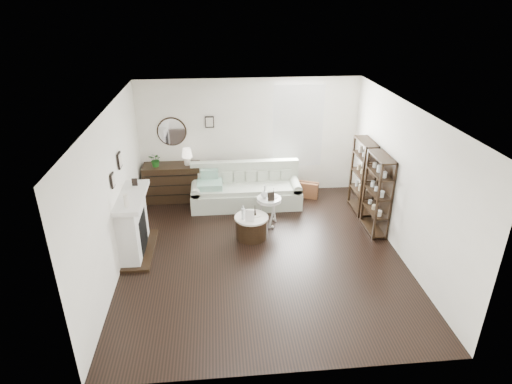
{
  "coord_description": "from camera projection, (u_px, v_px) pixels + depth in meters",
  "views": [
    {
      "loc": [
        -0.74,
        -6.63,
        4.39
      ],
      "look_at": [
        -0.04,
        0.8,
        0.88
      ],
      "focal_mm": 30.0,
      "sensor_mm": 36.0,
      "label": 1
    }
  ],
  "objects": [
    {
      "name": "drum_table",
      "position": [
        251.0,
        227.0,
        8.33
      ],
      "size": [
        0.65,
        0.65,
        0.45
      ],
      "rotation": [
        0.0,
        0.0,
        0.18
      ],
      "color": "black",
      "rests_on": "ground"
    },
    {
      "name": "card_frame_drum",
      "position": [
        250.0,
        216.0,
        8.04
      ],
      "size": [
        0.18,
        0.09,
        0.22
      ],
      "primitive_type": "cube",
      "rotation": [
        -0.21,
        0.0,
        -0.21
      ],
      "color": "silver",
      "rests_on": "drum_table"
    },
    {
      "name": "shelf_unit_far",
      "position": [
        363.0,
        176.0,
        9.16
      ],
      "size": [
        0.3,
        0.8,
        1.6
      ],
      "color": "black",
      "rests_on": "ground"
    },
    {
      "name": "eiffel_ped",
      "position": [
        274.0,
        193.0,
        8.64
      ],
      "size": [
        0.11,
        0.11,
        0.18
      ],
      "primitive_type": null,
      "rotation": [
        0.0,
        0.0,
        -0.05
      ],
      "color": "black",
      "rests_on": "pedestal_table"
    },
    {
      "name": "dresser",
      "position": [
        173.0,
        182.0,
        9.79
      ],
      "size": [
        1.27,
        0.55,
        0.85
      ],
      "color": "black",
      "rests_on": "ground"
    },
    {
      "name": "shelf_unit_near",
      "position": [
        377.0,
        194.0,
        8.35
      ],
      "size": [
        0.3,
        0.8,
        1.6
      ],
      "color": "black",
      "rests_on": "ground"
    },
    {
      "name": "eiffel_drum",
      "position": [
        255.0,
        211.0,
        8.24
      ],
      "size": [
        0.14,
        0.14,
        0.2
      ],
      "primitive_type": null,
      "rotation": [
        0.0,
        0.0,
        0.28
      ],
      "color": "black",
      "rests_on": "drum_table"
    },
    {
      "name": "quilt",
      "position": [
        210.0,
        185.0,
        9.34
      ],
      "size": [
        0.56,
        0.46,
        0.14
      ],
      "primitive_type": "cube",
      "rotation": [
        0.0,
        0.0,
        -0.02
      ],
      "color": "teal",
      "rests_on": "sofa"
    },
    {
      "name": "suitcase",
      "position": [
        306.0,
        190.0,
        10.01
      ],
      "size": [
        0.58,
        0.39,
        0.37
      ],
      "primitive_type": "cube",
      "rotation": [
        0.0,
        0.0,
        -0.41
      ],
      "color": "brown",
      "rests_on": "ground"
    },
    {
      "name": "sofa",
      "position": [
        246.0,
        191.0,
        9.63
      ],
      "size": [
        2.43,
        0.84,
        0.94
      ],
      "color": "beige",
      "rests_on": "ground"
    },
    {
      "name": "bottle_drum",
      "position": [
        243.0,
        213.0,
        8.1
      ],
      "size": [
        0.06,
        0.06,
        0.28
      ],
      "primitive_type": "cylinder",
      "color": "silver",
      "rests_on": "drum_table"
    },
    {
      "name": "pedestal_table",
      "position": [
        269.0,
        200.0,
        8.66
      ],
      "size": [
        0.5,
        0.5,
        0.6
      ],
      "rotation": [
        0.0,
        0.0,
        0.28
      ],
      "color": "silver",
      "rests_on": "ground"
    },
    {
      "name": "table_lamp",
      "position": [
        187.0,
        157.0,
        9.56
      ],
      "size": [
        0.3,
        0.3,
        0.38
      ],
      "primitive_type": null,
      "rotation": [
        0.0,
        0.0,
        -0.28
      ],
      "color": "#EFDFC9",
      "rests_on": "dresser"
    },
    {
      "name": "card_frame_ped",
      "position": [
        271.0,
        197.0,
        8.49
      ],
      "size": [
        0.14,
        0.07,
        0.18
      ],
      "primitive_type": "cube",
      "rotation": [
        -0.21,
        0.0,
        0.13
      ],
      "color": "black",
      "rests_on": "pedestal_table"
    },
    {
      "name": "flask_ped",
      "position": [
        265.0,
        191.0,
        8.6
      ],
      "size": [
        0.15,
        0.15,
        0.28
      ],
      "primitive_type": null,
      "color": "silver",
      "rests_on": "pedestal_table"
    },
    {
      "name": "potted_plant",
      "position": [
        156.0,
        160.0,
        9.47
      ],
      "size": [
        0.36,
        0.34,
        0.32
      ],
      "primitive_type": "imported",
      "rotation": [
        0.0,
        0.0,
        -0.43
      ],
      "color": "#1A5217",
      "rests_on": "dresser"
    },
    {
      "name": "room",
      "position": [
        282.0,
        127.0,
        9.72
      ],
      "size": [
        5.5,
        5.5,
        5.5
      ],
      "color": "black",
      "rests_on": "ground"
    },
    {
      "name": "fireplace",
      "position": [
        134.0,
        226.0,
        7.74
      ],
      "size": [
        0.5,
        1.4,
        1.84
      ],
      "color": "silver",
      "rests_on": "ground"
    }
  ]
}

